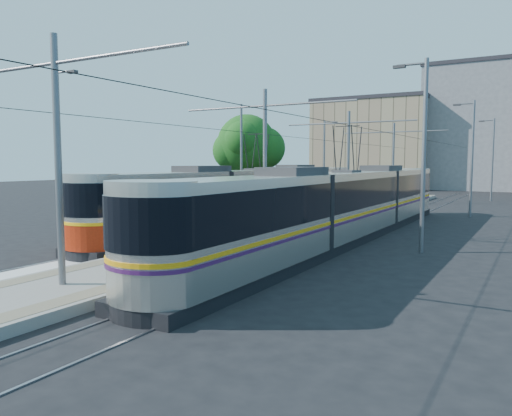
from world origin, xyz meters
The scene contains 14 objects.
ground centered at (0.00, 0.00, 0.00)m, with size 160.00×160.00×0.00m, color black.
platform centered at (0.00, 17.00, 0.15)m, with size 4.00×50.00×0.30m, color gray.
tactile_strip_left centered at (-1.45, 17.00, 0.30)m, with size 0.70×50.00×0.01m, color gray.
tactile_strip_right centered at (1.45, 17.00, 0.30)m, with size 0.70×50.00×0.01m, color gray.
rails centered at (0.00, 17.00, 0.02)m, with size 8.71×70.00×0.03m.
track_arrow centered at (-3.60, -3.00, 0.01)m, with size 1.20×5.00×0.01m, color silver.
tram_left centered at (-3.60, 13.42, 1.71)m, with size 2.43×28.22×5.50m.
tram_right centered at (3.60, 9.63, 1.86)m, with size 2.43×29.73×5.50m.
catenary centered at (0.00, 14.15, 4.52)m, with size 9.20×70.00×7.00m.
street_lamps centered at (0.00, 21.00, 4.18)m, with size 15.18×38.22×8.00m.
shelter centered at (0.30, 13.36, 1.55)m, with size 0.80×1.15×2.38m.
tree centered at (-8.55, 21.23, 5.13)m, with size 5.22×4.83×7.59m.
building_left centered at (-10.00, 60.00, 6.49)m, with size 16.32×12.24×12.96m.
building_centre centered at (6.00, 64.00, 8.57)m, with size 18.36×14.28×17.12m.
Camera 1 is at (11.80, -13.38, 3.78)m, focal length 35.00 mm.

